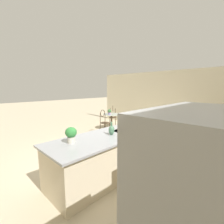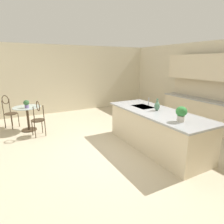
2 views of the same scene
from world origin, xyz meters
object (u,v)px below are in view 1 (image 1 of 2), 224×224
Objects in this scene: bistro_table at (112,120)px; chair_near_window at (104,120)px; potted_plant_on_table at (109,112)px; vase_on_counter at (111,130)px; chair_by_island at (113,115)px; potted_plant_counter_far at (71,134)px.

bistro_table is 0.77× the size of chair_near_window.
bistro_table is 0.45m from potted_plant_on_table.
chair_by_island is at bearing -136.11° from vase_on_counter.
potted_plant_counter_far reaches higher than chair_by_island.
chair_near_window is 3.23m from vase_on_counter.
chair_near_window is at bearing -129.65° from vase_on_counter.
bistro_table is at bearing 40.27° from chair_by_island.
chair_by_island is at bearing -150.64° from chair_near_window.
vase_on_counter reaches higher than chair_near_window.
potted_plant_on_table reaches higher than bistro_table.
potted_plant_on_table is at bearing -133.83° from vase_on_counter.
bistro_table is 2.78× the size of vase_on_counter.
potted_plant_on_table is at bearing -157.48° from chair_near_window.
chair_near_window reaches higher than potted_plant_on_table.
vase_on_counter is (2.72, 2.68, 0.58)m from bistro_table.
potted_plant_on_table is 3.72m from vase_on_counter.
vase_on_counter reaches higher than potted_plant_on_table.
potted_plant_on_table is 0.81× the size of vase_on_counter.
potted_plant_counter_far reaches higher than potted_plant_on_table.
chair_near_window is at bearing 22.52° from potted_plant_on_table.
chair_near_window is 4.47× the size of potted_plant_on_table.
bistro_table is 3.43× the size of potted_plant_on_table.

